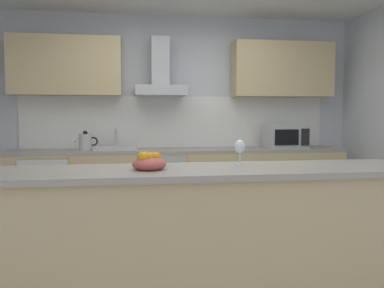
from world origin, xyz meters
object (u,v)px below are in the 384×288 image
oven (162,185)px  range_hood (160,77)px  refrigerator (49,191)px  sink (116,148)px  wine_glass (240,148)px  fruit_bowl (149,163)px  microwave (286,136)px  kettle (86,142)px

oven → range_hood: size_ratio=1.11×
oven → refrigerator: oven is taller
refrigerator → sink: 0.93m
oven → range_hood: (-0.00, 0.13, 1.33)m
refrigerator → wine_glass: 2.83m
oven → fruit_bowl: fruit_bowl is taller
refrigerator → range_hood: bearing=5.7°
microwave → kettle: 2.48m
range_hood → sink: bearing=-167.8°
range_hood → fruit_bowl: size_ratio=3.27×
kettle → wine_glass: wine_glass is taller
oven → range_hood: 1.33m
wine_glass → refrigerator: bearing=129.3°
sink → oven: bearing=-1.1°
refrigerator → kettle: kettle is taller
refrigerator → range_hood: 1.91m
kettle → wine_glass: size_ratio=1.62×
range_hood → wine_glass: range_hood is taller
fruit_bowl → oven: bearing=84.2°
kettle → fruit_bowl: 2.32m
kettle → fruit_bowl: (0.67, -2.22, 0.02)m
microwave → sink: bearing=179.0°
microwave → oven: bearing=179.0°
kettle → fruit_bowl: bearing=-73.3°
wine_glass → microwave: bearing=60.8°
wine_glass → fruit_bowl: size_ratio=0.81×
refrigerator → kettle: 0.73m
refrigerator → microwave: (2.91, -0.03, 0.62)m
kettle → range_hood: range_hood is taller
microwave → kettle: size_ratio=1.73×
wine_glass → fruit_bowl: bearing=-168.3°
kettle → wine_glass: bearing=-58.1°
sink → kettle: 0.36m
refrigerator → oven: bearing=0.1°
fruit_bowl → refrigerator: bearing=116.1°
sink → fruit_bowl: 2.29m
kettle → refrigerator: bearing=175.9°
sink → fruit_bowl: size_ratio=2.27×
oven → sink: sink is taller
wine_glass → range_hood: bearing=100.2°
oven → kettle: size_ratio=2.77×
refrigerator → sink: size_ratio=1.70×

